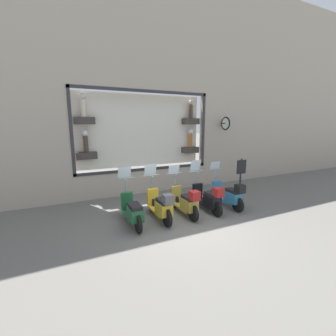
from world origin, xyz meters
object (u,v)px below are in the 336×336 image
object	(u,v)px
scooter_yellow_3	(161,206)
scooter_teal_0	(229,195)
scooter_green_4	(132,211)
shop_sign_post	(241,178)
scooter_olive_2	(186,202)
scooter_black_1	(208,198)

from	to	relation	value
scooter_yellow_3	scooter_teal_0	bearing A→B (deg)	-90.17
scooter_green_4	shop_sign_post	size ratio (longest dim) A/B	1.09
scooter_olive_2	scooter_yellow_3	xyz separation A→B (m)	(0.01, 0.89, 0.01)
scooter_black_1	scooter_teal_0	bearing A→B (deg)	-90.06
scooter_teal_0	shop_sign_post	distance (m)	1.22
shop_sign_post	scooter_yellow_3	bearing A→B (deg)	98.22
scooter_teal_0	shop_sign_post	xyz separation A→B (m)	(0.54, -1.02, 0.42)
scooter_teal_0	scooter_olive_2	xyz separation A→B (m)	(0.00, 1.78, 0.00)
scooter_teal_0	scooter_yellow_3	world-z (taller)	scooter_yellow_3
scooter_teal_0	scooter_yellow_3	xyz separation A→B (m)	(0.01, 2.68, 0.01)
scooter_black_1	scooter_olive_2	distance (m)	0.89
scooter_black_1	scooter_yellow_3	size ratio (longest dim) A/B	0.99
scooter_teal_0	scooter_black_1	bearing A→B (deg)	89.94
scooter_black_1	scooter_green_4	xyz separation A→B (m)	(0.06, 2.68, -0.04)
scooter_teal_0	scooter_green_4	size ratio (longest dim) A/B	1.00
scooter_teal_0	scooter_black_1	size ratio (longest dim) A/B	1.00
scooter_black_1	scooter_yellow_3	world-z (taller)	scooter_black_1
scooter_black_1	scooter_olive_2	world-z (taller)	scooter_black_1
scooter_teal_0	scooter_olive_2	size ratio (longest dim) A/B	1.00
scooter_olive_2	shop_sign_post	distance (m)	2.88
scooter_teal_0	shop_sign_post	size ratio (longest dim) A/B	1.09
scooter_black_1	scooter_green_4	world-z (taller)	scooter_black_1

